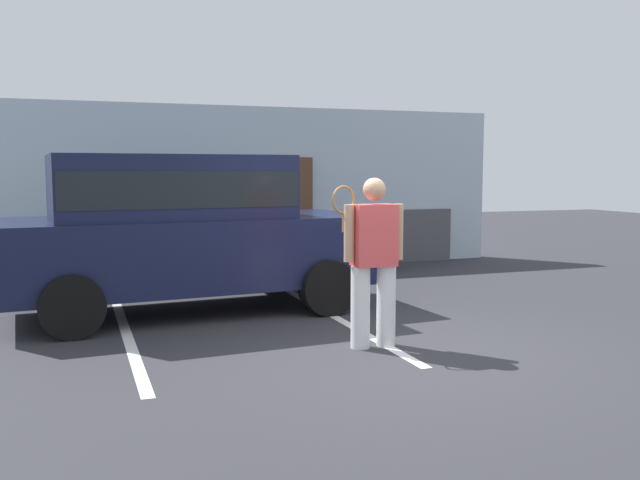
% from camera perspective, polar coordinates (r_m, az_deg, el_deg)
% --- Properties ---
extents(ground_plane, '(40.00, 40.00, 0.00)m').
position_cam_1_polar(ground_plane, '(7.28, 6.18, -9.05)').
color(ground_plane, '#2D2D33').
extents(parking_stripe_0, '(0.12, 4.40, 0.01)m').
position_cam_1_polar(parking_stripe_0, '(8.06, -15.60, -7.76)').
color(parking_stripe_0, silver).
rests_on(parking_stripe_0, ground_plane).
extents(parking_stripe_1, '(0.12, 4.40, 0.01)m').
position_cam_1_polar(parking_stripe_1, '(8.61, 1.76, -6.66)').
color(parking_stripe_1, silver).
rests_on(parking_stripe_1, ground_plane).
extents(house_frontage, '(10.14, 0.40, 3.04)m').
position_cam_1_polar(house_frontage, '(13.08, -6.05, 3.87)').
color(house_frontage, silver).
rests_on(house_frontage, ground_plane).
extents(parked_suv, '(4.72, 2.42, 2.05)m').
position_cam_1_polar(parked_suv, '(9.16, -11.38, 1.20)').
color(parked_suv, '#141938').
rests_on(parked_suv, ground_plane).
extents(tennis_player_man, '(0.80, 0.28, 1.78)m').
position_cam_1_polar(tennis_player_man, '(7.23, 4.43, -1.61)').
color(tennis_player_man, white).
rests_on(tennis_player_man, ground_plane).
extents(potted_plant_by_porch, '(0.54, 0.54, 0.71)m').
position_cam_1_polar(potted_plant_by_porch, '(12.86, 5.43, -0.77)').
color(potted_plant_by_porch, '#9E5638').
rests_on(potted_plant_by_porch, ground_plane).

